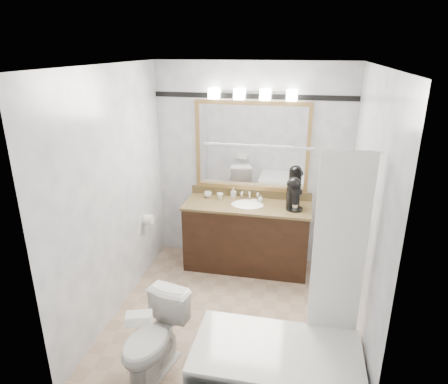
% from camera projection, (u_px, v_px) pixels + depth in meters
% --- Properties ---
extents(room, '(2.42, 2.62, 2.52)m').
position_uv_depth(room, '(232.00, 204.00, 3.75)').
color(room, tan).
rests_on(room, ground).
extents(vanity, '(1.53, 0.58, 0.97)m').
position_uv_depth(vanity, '(247.00, 235.00, 4.96)').
color(vanity, black).
rests_on(vanity, ground).
extents(mirror, '(1.40, 0.04, 1.10)m').
position_uv_depth(mirror, '(252.00, 147.00, 4.84)').
color(mirror, '#A27F49').
rests_on(mirror, room).
extents(vanity_light_bar, '(1.02, 0.14, 0.12)m').
position_uv_depth(vanity_light_bar, '(252.00, 94.00, 4.57)').
color(vanity_light_bar, silver).
rests_on(vanity_light_bar, room).
extents(accent_stripe, '(2.40, 0.01, 0.06)m').
position_uv_depth(accent_stripe, '(253.00, 96.00, 4.65)').
color(accent_stripe, black).
rests_on(accent_stripe, room).
extents(bathtub, '(1.30, 0.75, 1.96)m').
position_uv_depth(bathtub, '(279.00, 365.00, 3.15)').
color(bathtub, white).
rests_on(bathtub, ground).
extents(tp_roll, '(0.11, 0.12, 0.12)m').
position_uv_depth(tp_roll, '(148.00, 219.00, 4.77)').
color(tp_roll, white).
rests_on(tp_roll, room).
extents(toilet, '(0.53, 0.75, 0.69)m').
position_uv_depth(toilet, '(153.00, 339.00, 3.34)').
color(toilet, white).
rests_on(toilet, ground).
extents(tissue_box, '(0.22, 0.16, 0.08)m').
position_uv_depth(tissue_box, '(139.00, 318.00, 3.00)').
color(tissue_box, white).
rests_on(tissue_box, toilet).
extents(coffee_maker, '(0.20, 0.24, 0.37)m').
position_uv_depth(coffee_maker, '(294.00, 193.00, 4.65)').
color(coffee_maker, black).
rests_on(coffee_maker, vanity).
extents(cup_left, '(0.12, 0.12, 0.07)m').
position_uv_depth(cup_left, '(208.00, 194.00, 5.04)').
color(cup_left, white).
rests_on(cup_left, vanity).
extents(cup_right, '(0.11, 0.11, 0.08)m').
position_uv_depth(cup_right, '(220.00, 196.00, 4.98)').
color(cup_right, white).
rests_on(cup_right, vanity).
extents(soap_bottle_a, '(0.07, 0.07, 0.12)m').
position_uv_depth(soap_bottle_a, '(233.00, 193.00, 5.04)').
color(soap_bottle_a, white).
rests_on(soap_bottle_a, vanity).
extents(soap_bottle_b, '(0.08, 0.08, 0.08)m').
position_uv_depth(soap_bottle_b, '(260.00, 198.00, 4.90)').
color(soap_bottle_b, white).
rests_on(soap_bottle_b, vanity).
extents(soap_bar, '(0.07, 0.05, 0.02)m').
position_uv_depth(soap_bar, '(254.00, 200.00, 4.91)').
color(soap_bar, beige).
rests_on(soap_bar, vanity).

